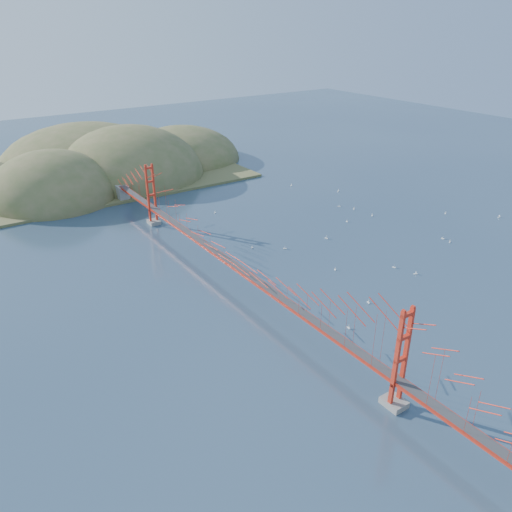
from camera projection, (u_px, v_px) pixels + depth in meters
ground at (237, 287)px, 73.56m from camera, size 320.00×320.00×0.00m
bridge at (236, 243)px, 70.65m from camera, size 2.20×94.40×12.00m
far_headlands at (100, 174)px, 125.66m from camera, size 84.00×58.00×25.00m
sailboat_14 at (347, 221)px, 96.72m from camera, size 0.48×0.52×0.58m
sailboat_10 at (349, 327)px, 63.79m from camera, size 0.49×0.57×0.65m
sailboat_9 at (445, 213)px, 100.69m from camera, size 0.55×0.55×0.59m
sailboat_0 at (368, 302)px, 69.40m from camera, size 0.58×0.59×0.67m
sailboat_7 at (291, 185)px, 117.06m from camera, size 0.57×0.49×0.66m
sailboat_17 at (338, 191)px, 113.26m from camera, size 0.53×0.46×0.60m
sailboat_3 at (252, 247)px, 85.74m from camera, size 0.50×0.50×0.56m
sailboat_4 at (372, 215)px, 99.51m from camera, size 0.66×0.66×0.69m
sailboat_6 at (394, 267)px, 79.09m from camera, size 0.55×0.57×0.64m
sailboat_13 at (450, 242)px, 87.87m from camera, size 0.62×0.62×0.68m
sailboat_1 at (326, 238)px, 89.42m from camera, size 0.60×0.65×0.73m
sailboat_5 at (443, 238)px, 89.32m from camera, size 0.52×0.59×0.68m
sailboat_15 at (339, 206)px, 104.37m from camera, size 0.66×0.66×0.69m
sailboat_12 at (215, 212)px, 100.95m from camera, size 0.50×0.45×0.56m
sailboat_2 at (416, 273)px, 77.07m from camera, size 0.59×0.59×0.63m
sailboat_11 at (499, 217)px, 98.76m from camera, size 0.58×0.56×0.65m
sailboat_16 at (285, 248)px, 85.47m from camera, size 0.68×0.68×0.72m
sailboat_8 at (354, 209)px, 102.86m from camera, size 0.71×0.71×0.74m
sailboat_extra_0 at (335, 269)px, 78.38m from camera, size 0.53×0.53×0.58m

